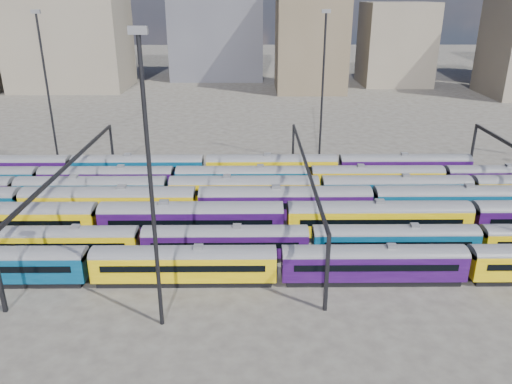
{
  "coord_description": "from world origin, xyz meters",
  "views": [
    {
      "loc": [
        3.16,
        -59.6,
        27.64
      ],
      "look_at": [
        3.7,
        2.71,
        3.0
      ],
      "focal_mm": 35.0,
      "sensor_mm": 36.0,
      "label": 1
    }
  ],
  "objects_px": {
    "rake_1": "(140,239)",
    "rake_2": "(285,216)",
    "rake_0": "(279,261)",
    "mast_2": "(150,178)"
  },
  "relations": [
    {
      "from": "rake_0",
      "to": "rake_2",
      "type": "relative_size",
      "value": 0.86
    },
    {
      "from": "rake_1",
      "to": "rake_2",
      "type": "distance_m",
      "value": 17.18
    },
    {
      "from": "rake_0",
      "to": "mast_2",
      "type": "bearing_deg",
      "value": -147.26
    },
    {
      "from": "rake_0",
      "to": "mast_2",
      "type": "distance_m",
      "value": 17.31
    },
    {
      "from": "rake_2",
      "to": "mast_2",
      "type": "height_order",
      "value": "mast_2"
    },
    {
      "from": "rake_1",
      "to": "mast_2",
      "type": "relative_size",
      "value": 4.41
    },
    {
      "from": "rake_0",
      "to": "rake_2",
      "type": "xyz_separation_m",
      "value": [
        1.26,
        10.0,
        0.42
      ]
    },
    {
      "from": "rake_2",
      "to": "rake_1",
      "type": "bearing_deg",
      "value": -163.07
    },
    {
      "from": "rake_1",
      "to": "mast_2",
      "type": "height_order",
      "value": "mast_2"
    },
    {
      "from": "rake_0",
      "to": "rake_1",
      "type": "height_order",
      "value": "rake_0"
    }
  ]
}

